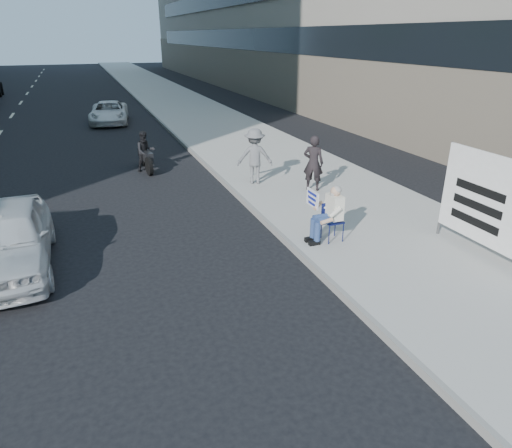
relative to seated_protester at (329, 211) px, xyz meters
name	(u,v)px	position (x,y,z in m)	size (l,w,h in m)	color
ground	(289,341)	(-2.29, -2.93, -0.87)	(160.00, 160.00, 0.00)	black
near_sidewalk	(206,120)	(1.71, 17.07, -0.80)	(5.00, 120.00, 0.15)	#B0ACA5
seated_protester	(329,211)	(0.00, 0.00, 0.00)	(0.83, 1.11, 1.31)	#12184F
jogger	(255,156)	(0.01, 4.72, 0.14)	(1.12, 0.64, 1.73)	slate
pedestrian_woman	(313,163)	(1.40, 3.44, 0.11)	(0.61, 0.40, 1.67)	black
protest_banner	(499,205)	(2.64, -2.12, 0.53)	(0.08, 3.06, 2.20)	#4C4C4C
white_sedan_near	(8,238)	(-6.65, 1.37, -0.19)	(1.61, 4.00, 1.36)	silver
white_sedan_far	(109,112)	(-3.42, 18.28, -0.29)	(1.93, 4.18, 1.16)	white
motorcycle	(146,153)	(-2.94, 7.90, -0.24)	(0.75, 2.05, 1.42)	black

